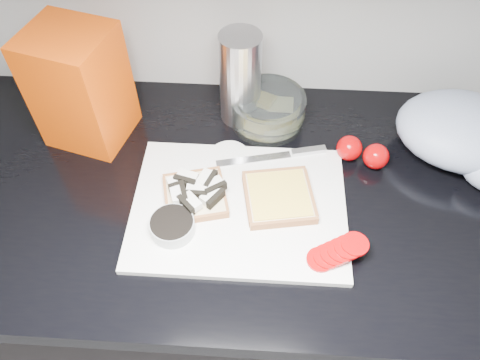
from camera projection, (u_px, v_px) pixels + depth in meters
The scene contains 14 objects.
base_cabinet at pixel (271, 292), 1.29m from camera, with size 3.50×0.60×0.86m, color black.
countertop at pixel (282, 194), 0.93m from camera, with size 3.50×0.64×0.04m, color black.
cutting_board at pixel (239, 207), 0.88m from camera, with size 0.40×0.30×0.01m, color white.
bread_left at pixel (195, 193), 0.88m from camera, with size 0.14×0.14×0.04m.
bread_right at pixel (279, 197), 0.88m from camera, with size 0.15×0.15×0.02m.
tomato_slices at pixel (338, 252), 0.80m from camera, with size 0.12×0.08×0.02m.
knife at pixel (285, 154), 0.95m from camera, with size 0.22×0.07×0.01m.
seed_tub at pixel (173, 227), 0.83m from camera, with size 0.08×0.08×0.04m.
tub_lid at pixel (229, 156), 0.97m from camera, with size 0.08×0.08×0.01m, color white.
glass_bowl at pixel (268, 110), 1.01m from camera, with size 0.16×0.16×0.07m.
bread_bag at pixel (80, 87), 0.92m from camera, with size 0.15×0.14×0.24m, color #DE3703.
steel_canister at pixel (240, 79), 0.96m from camera, with size 0.09×0.09×0.21m, color #B9B9BE.
grocery_bag at pixel (468, 136), 0.93m from camera, with size 0.30×0.27×0.12m.
whole_tomatoes at pixel (362, 152), 0.94m from camera, with size 0.10×0.07×0.05m.
Camera 1 is at (-0.05, 0.64, 1.63)m, focal length 35.00 mm.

